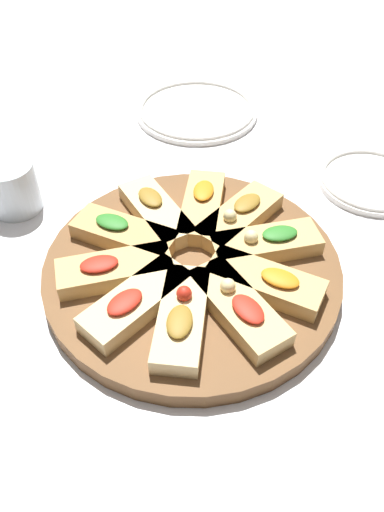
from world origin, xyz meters
TOP-DOWN VIEW (x-y plane):
  - ground_plane at (0.00, 0.00)m, footprint 3.00×3.00m
  - serving_board at (0.00, 0.00)m, footprint 0.42×0.42m
  - focaccia_slice_0 at (-0.00, 0.11)m, footprint 0.06×0.16m
  - focaccia_slice_1 at (-0.06, 0.09)m, footprint 0.13×0.16m
  - focaccia_slice_2 at (-0.10, 0.04)m, footprint 0.17×0.10m
  - focaccia_slice_3 at (-0.11, -0.03)m, footprint 0.17×0.10m
  - focaccia_slice_4 at (-0.06, -0.09)m, footprint 0.14×0.16m
  - focaccia_slice_5 at (-0.00, -0.11)m, footprint 0.06×0.16m
  - focaccia_slice_6 at (0.06, -0.09)m, footprint 0.13×0.16m
  - focaccia_slice_7 at (0.10, -0.03)m, footprint 0.17×0.10m
  - focaccia_slice_8 at (0.11, 0.03)m, footprint 0.16×0.09m
  - focaccia_slice_9 at (0.06, 0.09)m, footprint 0.14×0.16m
  - plate_left at (-0.29, 0.35)m, footprint 0.25×0.25m
  - plate_right at (0.10, 0.37)m, footprint 0.19×0.19m
  - water_glass at (-0.32, -0.07)m, footprint 0.08×0.08m

SIDE VIEW (x-z plane):
  - ground_plane at x=0.00m, z-range 0.00..0.00m
  - plate_left at x=-0.29m, z-range 0.00..0.02m
  - plate_right at x=0.10m, z-range 0.00..0.02m
  - serving_board at x=0.00m, z-range 0.00..0.03m
  - focaccia_slice_1 at x=-0.06m, z-range 0.02..0.06m
  - focaccia_slice_2 at x=-0.10m, z-range 0.02..0.06m
  - focaccia_slice_3 at x=-0.11m, z-range 0.02..0.06m
  - focaccia_slice_4 at x=-0.06m, z-range 0.02..0.06m
  - focaccia_slice_5 at x=0.00m, z-range 0.02..0.06m
  - focaccia_slice_8 at x=0.11m, z-range 0.02..0.06m
  - focaccia_slice_0 at x=0.00m, z-range 0.02..0.06m
  - focaccia_slice_6 at x=0.06m, z-range 0.02..0.06m
  - focaccia_slice_7 at x=0.10m, z-range 0.02..0.06m
  - focaccia_slice_9 at x=0.06m, z-range 0.02..0.06m
  - water_glass at x=-0.32m, z-range 0.00..0.08m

